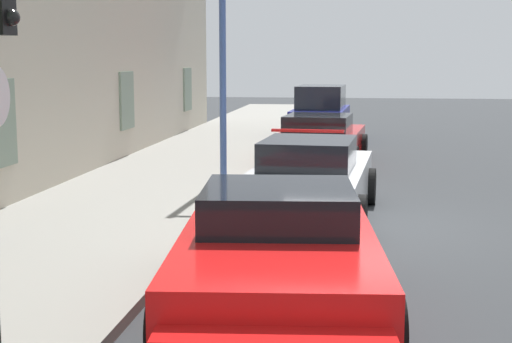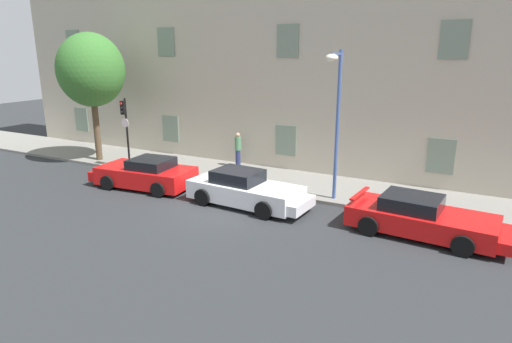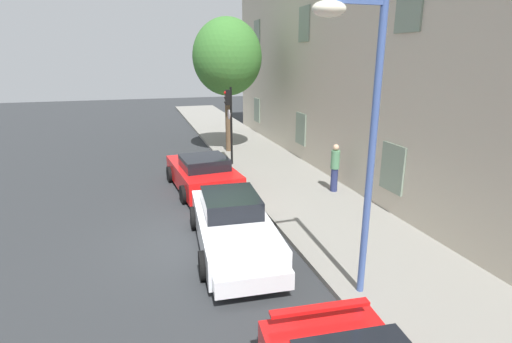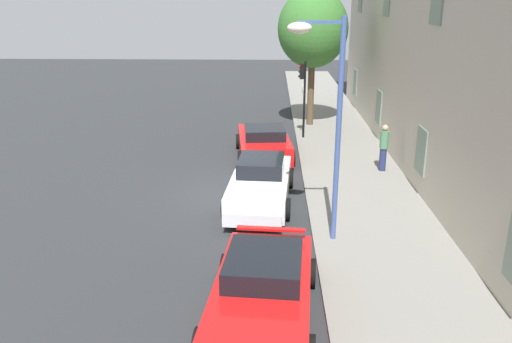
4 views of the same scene
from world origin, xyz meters
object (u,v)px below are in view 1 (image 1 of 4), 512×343
object	(u,v)px
hatchback_parked	(321,116)
sportscar_yellow_flank	(312,181)
sportscar_white_middle	(321,141)
sportscar_red_lead	(278,266)

from	to	relation	value
hatchback_parked	sportscar_yellow_flank	bearing A→B (deg)	-177.81
hatchback_parked	sportscar_white_middle	bearing A→B (deg)	-177.14
sportscar_red_lead	hatchback_parked	xyz separation A→B (m)	(17.51, 0.44, 0.23)
sportscar_red_lead	hatchback_parked	distance (m)	17.52
sportscar_yellow_flank	hatchback_parked	distance (m)	12.15
sportscar_yellow_flank	sportscar_white_middle	distance (m)	6.54
sportscar_red_lead	sportscar_white_middle	xyz separation A→B (m)	(11.91, 0.16, -0.01)
sportscar_yellow_flank	sportscar_white_middle	xyz separation A→B (m)	(6.54, 0.19, -0.03)
sportscar_white_middle	hatchback_parked	distance (m)	5.61
sportscar_yellow_flank	sportscar_white_middle	size ratio (longest dim) A/B	0.97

